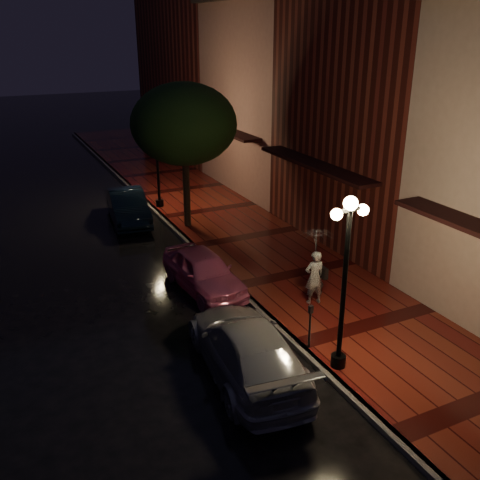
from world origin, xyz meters
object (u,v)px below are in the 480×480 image
streetlamp_near (345,275)px  pink_car (203,271)px  woman_with_umbrella (316,255)px  street_tree (184,127)px  silver_car (247,349)px  navy_car (128,207)px  parking_meter (310,322)px  streetlamp_far (157,154)px

streetlamp_near → pink_car: bearing=103.1°
woman_with_umbrella → pink_car: bearing=-36.8°
street_tree → woman_with_umbrella: street_tree is taller
streetlamp_near → silver_car: 2.92m
navy_car → silver_car: 12.06m
navy_car → woman_with_umbrella: size_ratio=1.78×
silver_car → parking_meter: bearing=-170.0°
pink_car → navy_car: navy_car is taller
streetlamp_far → street_tree: bearing=-85.1°
navy_car → woman_with_umbrella: bearing=-67.1°
pink_car → parking_meter: (1.08, -4.50, 0.24)m
streetlamp_far → navy_car: size_ratio=1.04×
parking_meter → pink_car: bearing=95.2°
navy_car → parking_meter: bearing=-76.5°
navy_car → woman_with_umbrella: woman_with_umbrella is taller
street_tree → woman_with_umbrella: bearing=-83.0°
silver_car → navy_car: bearing=-84.9°
navy_car → parking_meter: (1.55, -11.95, 0.20)m
street_tree → navy_car: bearing=135.9°
street_tree → silver_car: (-2.30, -10.11, -3.54)m
streetlamp_near → navy_car: streetlamp_near is taller
streetlamp_far → silver_car: size_ratio=0.89×
streetlamp_far → navy_car: 2.80m
streetlamp_near → woman_with_umbrella: (1.25, 3.00, -0.91)m
streetlamp_far → woman_with_umbrella: (1.25, -11.00, -0.91)m
silver_car → streetlamp_far: bearing=-92.3°
street_tree → navy_car: size_ratio=1.40×
woman_with_umbrella → parking_meter: size_ratio=1.92×
woman_with_umbrella → streetlamp_near: bearing=75.2°
streetlamp_near → streetlamp_far: size_ratio=1.00×
street_tree → woman_with_umbrella: 8.45m
navy_car → parking_meter: navy_car is taller
silver_car → woman_with_umbrella: woman_with_umbrella is taller
streetlamp_near → silver_car: (-2.04, 0.88, -1.90)m
streetlamp_near → street_tree: bearing=88.7°
pink_car → navy_car: bearing=89.3°
streetlamp_near → parking_meter: streetlamp_near is taller
pink_car → silver_car: bearing=-103.8°
streetlamp_near → pink_car: (-1.28, 5.49, -1.95)m
streetlamp_near → silver_car: size_ratio=0.89×
streetlamp_near → woman_with_umbrella: bearing=67.5°
navy_car → pink_car: bearing=-80.2°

